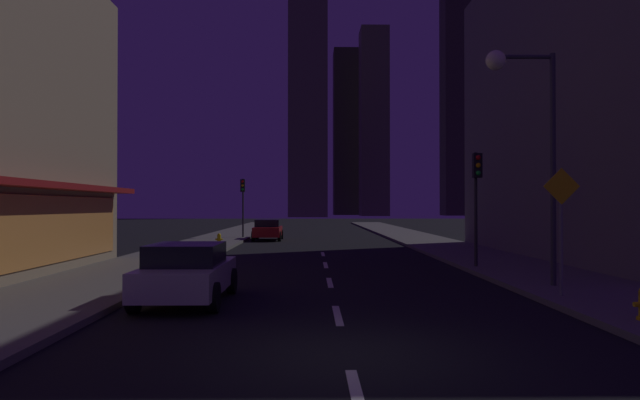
# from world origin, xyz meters

# --- Properties ---
(ground_plane) EXTENTS (78.00, 136.00, 0.10)m
(ground_plane) POSITION_xyz_m (0.00, 32.00, -0.05)
(ground_plane) COLOR black
(sidewalk_right) EXTENTS (4.00, 76.00, 0.15)m
(sidewalk_right) POSITION_xyz_m (7.00, 32.00, 0.07)
(sidewalk_right) COLOR #605E59
(sidewalk_right) RESTS_ON ground
(sidewalk_left) EXTENTS (4.00, 76.00, 0.15)m
(sidewalk_left) POSITION_xyz_m (-7.00, 32.00, 0.07)
(sidewalk_left) COLOR #605E59
(sidewalk_left) RESTS_ON ground
(lane_marking_center) EXTENTS (0.16, 23.00, 0.01)m
(lane_marking_center) POSITION_xyz_m (0.00, 8.40, 0.01)
(lane_marking_center) COLOR silver
(lane_marking_center) RESTS_ON ground
(skyscraper_distant_tall) EXTENTS (8.70, 5.21, 69.23)m
(skyscraper_distant_tall) POSITION_xyz_m (-1.37, 116.40, 34.61)
(skyscraper_distant_tall) COLOR brown
(skyscraper_distant_tall) RESTS_ON ground
(skyscraper_distant_mid) EXTENTS (7.05, 8.99, 46.05)m
(skyscraper_distant_mid) POSITION_xyz_m (9.13, 149.05, 23.02)
(skyscraper_distant_mid) COLOR #2D2B22
(skyscraper_distant_mid) RESTS_ON ground
(skyscraper_distant_short) EXTENTS (7.01, 8.09, 47.10)m
(skyscraper_distant_short) POSITION_xyz_m (15.19, 132.75, 23.55)
(skyscraper_distant_short) COLOR #4F4B3B
(skyscraper_distant_short) RESTS_ON ground
(skyscraper_distant_slender) EXTENTS (7.58, 7.10, 59.15)m
(skyscraper_distant_slender) POSITION_xyz_m (37.61, 137.96, 29.58)
(skyscraper_distant_slender) COLOR #322F25
(skyscraper_distant_slender) RESTS_ON ground
(car_parked_near) EXTENTS (1.98, 4.24, 1.45)m
(car_parked_near) POSITION_xyz_m (-3.60, 4.88, 0.74)
(car_parked_near) COLOR silver
(car_parked_near) RESTS_ON ground
(car_parked_far) EXTENTS (1.98, 4.24, 1.45)m
(car_parked_far) POSITION_xyz_m (-3.60, 30.28, 0.74)
(car_parked_far) COLOR #B21919
(car_parked_far) RESTS_ON ground
(fire_hydrant_far_left) EXTENTS (0.42, 0.30, 0.65)m
(fire_hydrant_far_left) POSITION_xyz_m (-5.90, 23.64, 0.45)
(fire_hydrant_far_left) COLOR gold
(fire_hydrant_far_left) RESTS_ON sidewalk_left
(traffic_light_near_right) EXTENTS (0.32, 0.48, 4.20)m
(traffic_light_near_right) POSITION_xyz_m (5.50, 11.58, 3.19)
(traffic_light_near_right) COLOR #2D2D2D
(traffic_light_near_right) RESTS_ON sidewalk_right
(traffic_light_far_left) EXTENTS (0.32, 0.48, 4.20)m
(traffic_light_far_left) POSITION_xyz_m (-5.50, 31.55, 3.19)
(traffic_light_far_left) COLOR #2D2D2D
(traffic_light_far_left) RESTS_ON sidewalk_left
(street_lamp_right) EXTENTS (1.96, 0.56, 6.58)m
(street_lamp_right) POSITION_xyz_m (5.38, 6.68, 5.07)
(street_lamp_right) COLOR #38383D
(street_lamp_right) RESTS_ON sidewalk_right
(pedestrian_crossing_sign) EXTENTS (0.91, 0.08, 3.15)m
(pedestrian_crossing_sign) POSITION_xyz_m (5.60, 4.83, 2.02)
(pedestrian_crossing_sign) COLOR slate
(pedestrian_crossing_sign) RESTS_ON sidewalk_right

